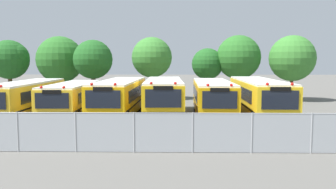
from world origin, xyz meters
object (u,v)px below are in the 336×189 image
(tree_4, at_px, (209,64))
(traffic_cone, at_px, (192,140))
(school_bus_5, at_px, (258,97))
(school_bus_2, at_px, (120,96))
(school_bus_1, at_px, (73,98))
(school_bus_4, at_px, (213,97))
(school_bus_3, at_px, (164,96))
(tree_1, at_px, (59,60))
(tree_2, at_px, (93,60))
(tree_0, at_px, (11,59))
(school_bus_0, at_px, (26,98))
(tree_6, at_px, (292,58))
(tree_3, at_px, (152,58))
(tree_5, at_px, (239,56))

(tree_4, relative_size, traffic_cone, 7.88)
(school_bus_5, bearing_deg, school_bus_2, 0.68)
(school_bus_1, bearing_deg, school_bus_4, 177.29)
(school_bus_3, xyz_separation_m, school_bus_5, (6.65, -0.08, 0.00))
(tree_1, bearing_deg, tree_2, -32.32)
(school_bus_3, height_order, school_bus_5, school_bus_5)
(school_bus_3, bearing_deg, traffic_cone, 98.71)
(tree_1, bearing_deg, tree_4, 0.61)
(tree_1, bearing_deg, tree_0, -173.34)
(school_bus_0, xyz_separation_m, school_bus_2, (6.60, 0.37, 0.05))
(tree_6, bearing_deg, tree_4, 171.31)
(tree_4, bearing_deg, school_bus_1, -132.33)
(school_bus_2, bearing_deg, school_bus_1, 2.94)
(tree_1, xyz_separation_m, tree_4, (15.67, 0.17, -0.48))
(school_bus_0, xyz_separation_m, tree_3, (8.10, 11.69, 2.91))
(school_bus_5, xyz_separation_m, tree_6, (5.87, 10.60, 2.83))
(school_bus_2, bearing_deg, school_bus_0, 4.61)
(tree_0, height_order, tree_3, tree_3)
(tree_0, distance_m, tree_5, 23.54)
(tree_5, bearing_deg, tree_3, -178.87)
(school_bus_1, xyz_separation_m, school_bus_4, (9.92, -0.18, 0.09))
(tree_1, xyz_separation_m, tree_6, (23.91, -1.09, 0.17))
(school_bus_0, xyz_separation_m, traffic_cone, (11.33, -8.53, -1.05))
(tree_0, height_order, traffic_cone, tree_0)
(school_bus_1, bearing_deg, school_bus_5, 178.19)
(school_bus_1, bearing_deg, tree_2, -87.41)
(tree_2, bearing_deg, tree_1, 147.68)
(tree_2, relative_size, tree_4, 1.13)
(tree_6, bearing_deg, tree_5, 168.86)
(school_bus_0, xyz_separation_m, tree_5, (17.08, 11.87, 3.08))
(tree_6, bearing_deg, traffic_cone, -119.45)
(school_bus_1, xyz_separation_m, school_bus_3, (6.49, 0.04, 0.14))
(school_bus_1, xyz_separation_m, tree_2, (-0.66, 8.98, 2.72))
(school_bus_4, xyz_separation_m, school_bus_5, (3.22, 0.15, 0.05))
(school_bus_1, distance_m, school_bus_4, 9.92)
(school_bus_1, distance_m, tree_3, 12.75)
(tree_3, distance_m, tree_5, 8.99)
(tree_5, distance_m, tree_6, 5.29)
(traffic_cone, bearing_deg, school_bus_3, 100.14)
(tree_3, xyz_separation_m, traffic_cone, (3.23, -20.22, -3.96))
(tree_5, distance_m, traffic_cone, 21.59)
(school_bus_4, bearing_deg, tree_3, -64.94)
(tree_0, xyz_separation_m, tree_6, (28.72, -0.53, 0.12))
(tree_1, distance_m, tree_3, 9.74)
(school_bus_3, bearing_deg, tree_0, -35.76)
(school_bus_4, relative_size, tree_5, 1.48)
(tree_1, height_order, tree_6, tree_1)
(tree_5, height_order, traffic_cone, tree_5)
(tree_1, bearing_deg, school_bus_5, -32.97)
(school_bus_2, height_order, school_bus_4, school_bus_2)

